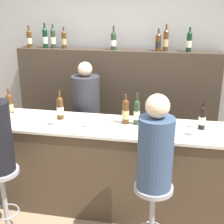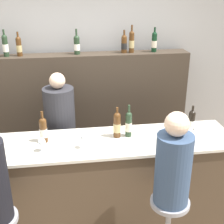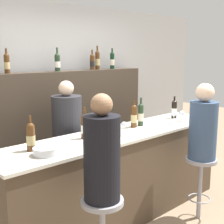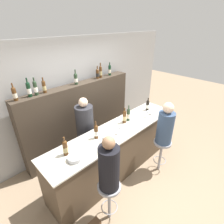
# 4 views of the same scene
# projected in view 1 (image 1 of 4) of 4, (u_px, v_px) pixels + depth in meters

# --- Properties ---
(ground_plane) EXTENTS (16.00, 16.00, 0.00)m
(ground_plane) POSITION_uv_depth(u_px,v_px,m) (92.00, 221.00, 3.43)
(ground_plane) COLOR #8C755B
(wall_back) EXTENTS (6.40, 0.05, 2.60)m
(wall_back) POSITION_uv_depth(u_px,v_px,m) (119.00, 72.00, 4.58)
(wall_back) COLOR #9E9E9E
(wall_back) RESTS_ON ground_plane
(bar_counter) EXTENTS (3.00, 0.66, 1.03)m
(bar_counter) POSITION_uv_depth(u_px,v_px,m) (98.00, 166.00, 3.55)
(bar_counter) COLOR #473828
(bar_counter) RESTS_ON ground_plane
(back_bar_cabinet) EXTENTS (2.81, 0.28, 1.66)m
(back_bar_cabinet) POSITION_uv_depth(u_px,v_px,m) (116.00, 107.00, 4.53)
(back_bar_cabinet) COLOR #382D23
(back_bar_cabinet) RESTS_ON ground_plane
(wine_bottle_counter_0) EXTENTS (0.08, 0.08, 0.33)m
(wine_bottle_counter_0) POSITION_uv_depth(u_px,v_px,m) (10.00, 105.00, 3.60)
(wine_bottle_counter_0) COLOR #4C2D14
(wine_bottle_counter_0) RESTS_ON bar_counter
(wine_bottle_counter_1) EXTENTS (0.08, 0.08, 0.33)m
(wine_bottle_counter_1) POSITION_uv_depth(u_px,v_px,m) (60.00, 108.00, 3.49)
(wine_bottle_counter_1) COLOR #4C2D14
(wine_bottle_counter_1) RESTS_ON bar_counter
(wine_bottle_counter_2) EXTENTS (0.08, 0.08, 0.33)m
(wine_bottle_counter_2) POSITION_uv_depth(u_px,v_px,m) (126.00, 111.00, 3.35)
(wine_bottle_counter_2) COLOR #4C2D14
(wine_bottle_counter_2) RESTS_ON bar_counter
(wine_bottle_counter_3) EXTENTS (0.07, 0.07, 0.35)m
(wine_bottle_counter_3) POSITION_uv_depth(u_px,v_px,m) (137.00, 112.00, 3.33)
(wine_bottle_counter_3) COLOR #233823
(wine_bottle_counter_3) RESTS_ON bar_counter
(wine_bottle_counter_4) EXTENTS (0.07, 0.07, 0.30)m
(wine_bottle_counter_4) POSITION_uv_depth(u_px,v_px,m) (202.00, 117.00, 3.21)
(wine_bottle_counter_4) COLOR black
(wine_bottle_counter_4) RESTS_ON bar_counter
(wine_bottle_backbar_0) EXTENTS (0.07, 0.07, 0.31)m
(wine_bottle_backbar_0) POSITION_uv_depth(u_px,v_px,m) (29.00, 39.00, 4.44)
(wine_bottle_backbar_0) COLOR #4C2D14
(wine_bottle_backbar_0) RESTS_ON back_bar_cabinet
(wine_bottle_backbar_1) EXTENTS (0.07, 0.07, 0.34)m
(wine_bottle_backbar_1) POSITION_uv_depth(u_px,v_px,m) (45.00, 38.00, 4.39)
(wine_bottle_backbar_1) COLOR black
(wine_bottle_backbar_1) RESTS_ON back_bar_cabinet
(wine_bottle_backbar_2) EXTENTS (0.07, 0.07, 0.33)m
(wine_bottle_backbar_2) POSITION_uv_depth(u_px,v_px,m) (53.00, 38.00, 4.37)
(wine_bottle_backbar_2) COLOR #233823
(wine_bottle_backbar_2) RESTS_ON back_bar_cabinet
(wine_bottle_backbar_3) EXTENTS (0.07, 0.07, 0.29)m
(wine_bottle_backbar_3) POSITION_uv_depth(u_px,v_px,m) (64.00, 39.00, 4.35)
(wine_bottle_backbar_3) COLOR #4C2D14
(wine_bottle_backbar_3) RESTS_ON back_bar_cabinet
(wine_bottle_backbar_4) EXTENTS (0.08, 0.08, 0.31)m
(wine_bottle_backbar_4) POSITION_uv_depth(u_px,v_px,m) (114.00, 41.00, 4.22)
(wine_bottle_backbar_4) COLOR #233823
(wine_bottle_backbar_4) RESTS_ON back_bar_cabinet
(wine_bottle_backbar_5) EXTENTS (0.07, 0.07, 0.29)m
(wine_bottle_backbar_5) POSITION_uv_depth(u_px,v_px,m) (158.00, 42.00, 4.12)
(wine_bottle_backbar_5) COLOR #4C2D14
(wine_bottle_backbar_5) RESTS_ON back_bar_cabinet
(wine_bottle_backbar_6) EXTENTS (0.07, 0.07, 0.35)m
(wine_bottle_backbar_6) POSITION_uv_depth(u_px,v_px,m) (166.00, 40.00, 4.09)
(wine_bottle_backbar_6) COLOR #4C2D14
(wine_bottle_backbar_6) RESTS_ON back_bar_cabinet
(wine_bottle_backbar_7) EXTENTS (0.07, 0.07, 0.32)m
(wine_bottle_backbar_7) POSITION_uv_depth(u_px,v_px,m) (189.00, 42.00, 4.04)
(wine_bottle_backbar_7) COLOR black
(wine_bottle_backbar_7) RESTS_ON back_bar_cabinet
(wine_glass_0) EXTENTS (0.07, 0.07, 0.14)m
(wine_glass_0) POSITION_uv_depth(u_px,v_px,m) (53.00, 117.00, 3.33)
(wine_glass_0) COLOR silver
(wine_glass_0) RESTS_ON bar_counter
(wine_glass_1) EXTENTS (0.07, 0.07, 0.15)m
(wine_glass_1) POSITION_uv_depth(u_px,v_px,m) (89.00, 118.00, 3.25)
(wine_glass_1) COLOR silver
(wine_glass_1) RESTS_ON bar_counter
(wine_glass_2) EXTENTS (0.06, 0.06, 0.15)m
(wine_glass_2) POSITION_uv_depth(u_px,v_px,m) (176.00, 123.00, 3.09)
(wine_glass_2) COLOR silver
(wine_glass_2) RESTS_ON bar_counter
(wine_glass_3) EXTENTS (0.08, 0.08, 0.14)m
(wine_glass_3) POSITION_uv_depth(u_px,v_px,m) (194.00, 126.00, 3.06)
(wine_glass_3) COLOR silver
(wine_glass_3) RESTS_ON bar_counter
(metal_bowl) EXTENTS (0.22, 0.22, 0.07)m
(metal_bowl) POSITION_uv_depth(u_px,v_px,m) (4.00, 119.00, 3.45)
(metal_bowl) COLOR #B7B7BC
(metal_bowl) RESTS_ON bar_counter
(tasting_menu) EXTENTS (0.21, 0.30, 0.00)m
(tasting_menu) POSITION_uv_depth(u_px,v_px,m) (118.00, 130.00, 3.22)
(tasting_menu) COLOR white
(tasting_menu) RESTS_ON bar_counter
(bar_stool_left) EXTENTS (0.35, 0.35, 0.73)m
(bar_stool_left) POSITION_uv_depth(u_px,v_px,m) (3.00, 185.00, 3.10)
(bar_stool_left) COLOR gray
(bar_stool_left) RESTS_ON ground_plane
(bar_stool_right) EXTENTS (0.35, 0.35, 0.73)m
(bar_stool_right) POSITION_uv_depth(u_px,v_px,m) (153.00, 202.00, 2.83)
(bar_stool_right) COLOR gray
(bar_stool_right) RESTS_ON ground_plane
(guest_seated_right) EXTENTS (0.31, 0.31, 0.85)m
(guest_seated_right) POSITION_uv_depth(u_px,v_px,m) (156.00, 148.00, 2.65)
(guest_seated_right) COLOR #334766
(guest_seated_right) RESTS_ON bar_stool_right
(bartender) EXTENTS (0.36, 0.36, 1.59)m
(bartender) POSITION_uv_depth(u_px,v_px,m) (87.00, 127.00, 4.10)
(bartender) COLOR #28282D
(bartender) RESTS_ON ground_plane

